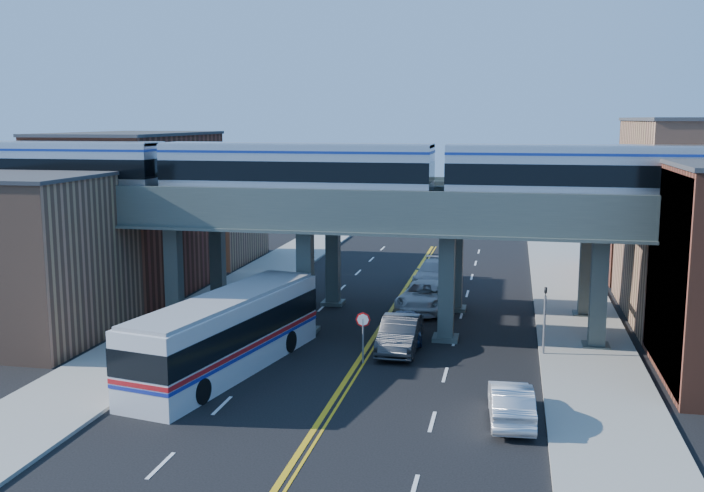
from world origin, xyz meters
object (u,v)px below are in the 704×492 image
Objects in this scene: transit_train at (296,171)px; car_lane_c at (425,296)px; stop_sign at (363,329)px; car_parked_curb at (511,402)px; car_lane_d at (433,272)px; transit_bus at (227,334)px; car_lane_b at (400,334)px; traffic_signal at (545,313)px; car_lane_a at (405,326)px.

transit_train is 12.61m from car_lane_c.
transit_train is 17.92× the size of stop_sign.
transit_train is 18.58m from car_parked_curb.
car_lane_d is (1.50, 19.91, -0.91)m from stop_sign.
transit_bus reaches higher than car_lane_c.
car_lane_b is 10.53m from car_parked_curb.
transit_bus is 14.12m from car_parked_curb.
transit_bus reaches higher than car_parked_curb.
traffic_signal reaches higher than car_lane_d.
car_lane_d reaches higher than car_parked_curb.
car_lane_b reaches higher than car_parked_curb.
car_lane_d is (0.00, 15.24, 0.08)m from car_lane_a.
stop_sign is 5.01m from car_lane_a.
car_lane_d is (6.29, 14.91, -8.41)m from transit_train.
transit_train reaches higher than car_lane_a.
car_parked_curb is at bearing -68.14° from car_lane_c.
traffic_signal is 9.54m from car_parked_curb.
car_lane_d is at bearing -81.60° from car_parked_curb.
transit_train is at bearing 158.20° from car_lane_b.
stop_sign is 19.99m from car_lane_d.
transit_train reaches higher than car_parked_curb.
transit_bus is at bearing -101.11° from transit_train.
car_lane_c is (0.31, 7.07, 0.12)m from car_lane_a.
traffic_signal reaches higher than car_lane_c.
transit_bus is at bearing -147.71° from car_lane_b.
stop_sign is 6.70m from transit_bus.
transit_bus is 3.10× the size of car_lane_a.
stop_sign reaches higher than car_parked_curb.
transit_bus is at bearing -158.81° from stop_sign.
car_lane_d is at bearing 85.69° from stop_sign.
car_lane_b is 0.85× the size of car_lane_c.
traffic_signal is at bearing -103.89° from car_parked_curb.
car_lane_a is at bearing -2.98° from transit_train.
car_lane_a is at bearing 72.20° from stop_sign.
car_lane_a is 2.17m from car_lane_b.
stop_sign reaches higher than car_lane_d.
traffic_signal is at bearing -59.18° from transit_bus.
stop_sign is at bearing -115.25° from car_lane_a.
transit_bus is at bearing -144.97° from car_lane_a.
car_lane_c is at bearing 45.58° from transit_train.
transit_bus is at bearing -114.70° from car_lane_c.
car_lane_c reaches higher than car_lane_d.
car_lane_c is 1.10× the size of car_lane_d.
car_lane_b is at bearing 59.12° from stop_sign.
stop_sign is 11.91m from car_lane_c.
car_lane_b is at bearing -87.00° from car_lane_c.
transit_bus is (-1.46, -7.42, -7.44)m from transit_train.
car_lane_d is 26.83m from car_parked_curb.
stop_sign is 0.45× the size of car_lane_d.
transit_bus is (-15.15, -5.42, -0.48)m from traffic_signal.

